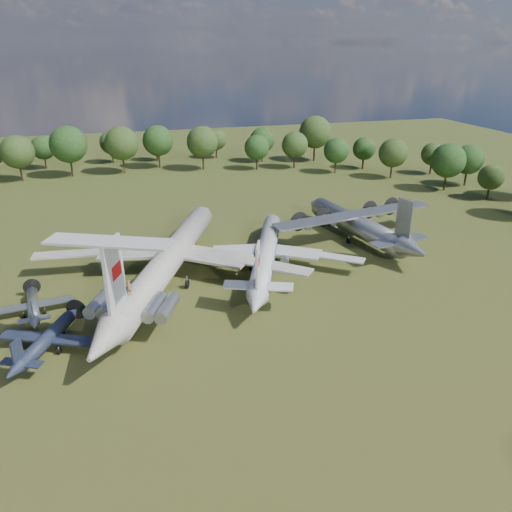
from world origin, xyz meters
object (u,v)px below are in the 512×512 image
object	(u,v)px
tu104_jet	(266,256)
small_prop_west	(47,342)
small_prop_northwest	(34,308)
an12_transport	(357,228)
person_on_il62	(129,288)
il62_airliner	(169,264)

from	to	relation	value
tu104_jet	small_prop_west	distance (m)	35.97
tu104_jet	small_prop_northwest	world-z (taller)	tu104_jet
small_prop_west	small_prop_northwest	xyz separation A→B (m)	(-2.65, 9.87, -0.19)
an12_transport	person_on_il62	distance (m)	47.97
small_prop_west	small_prop_northwest	size ratio (longest dim) A/B	1.19
il62_airliner	small_prop_northwest	bearing A→B (deg)	-139.46
small_prop_west	person_on_il62	distance (m)	11.51
il62_airliner	person_on_il62	world-z (taller)	person_on_il62
an12_transport	small_prop_northwest	xyz separation A→B (m)	(-54.98, -13.69, -1.38)
tu104_jet	small_prop_west	xyz separation A→B (m)	(-32.27, -15.87, -0.88)
tu104_jet	small_prop_northwest	size ratio (longest dim) A/B	2.97
tu104_jet	small_prop_northwest	distance (m)	35.45
tu104_jet	an12_transport	xyz separation A→B (m)	(20.06, 7.69, 0.31)
il62_airliner	small_prop_northwest	world-z (taller)	il62_airliner
tu104_jet	small_prop_northwest	bearing A→B (deg)	-148.77
small_prop_west	person_on_il62	world-z (taller)	person_on_il62
tu104_jet	person_on_il62	bearing A→B (deg)	-124.93
small_prop_northwest	an12_transport	bearing A→B (deg)	5.82
il62_airliner	an12_transport	distance (m)	36.68
tu104_jet	person_on_il62	xyz separation A→B (m)	(-22.16, -14.71, 4.49)
an12_transport	person_on_il62	size ratio (longest dim) A/B	18.85
il62_airliner	small_prop_northwest	size ratio (longest dim) A/B	4.04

